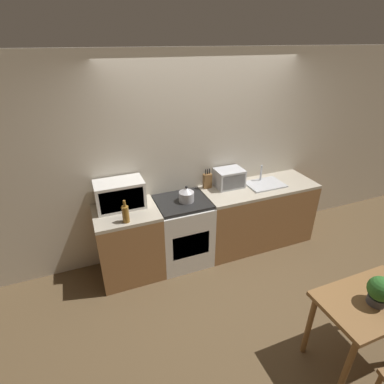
% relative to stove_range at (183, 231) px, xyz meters
% --- Properties ---
extents(ground_plane, '(16.00, 16.00, 0.00)m').
position_rel_stove_range_xyz_m(ground_plane, '(0.42, -0.61, -0.45)').
color(ground_plane, brown).
extents(wall_back, '(10.00, 0.06, 2.60)m').
position_rel_stove_range_xyz_m(wall_back, '(0.42, 0.34, 0.85)').
color(wall_back, beige).
rests_on(wall_back, ground_plane).
extents(counter_left_run, '(0.74, 0.62, 0.90)m').
position_rel_stove_range_xyz_m(counter_left_run, '(-0.70, 0.00, 0.00)').
color(counter_left_run, olive).
rests_on(counter_left_run, ground_plane).
extents(counter_right_run, '(1.58, 0.62, 0.90)m').
position_rel_stove_range_xyz_m(counter_right_run, '(1.12, 0.00, 0.00)').
color(counter_right_run, olive).
rests_on(counter_right_run, ground_plane).
extents(stove_range, '(0.66, 0.62, 0.90)m').
position_rel_stove_range_xyz_m(stove_range, '(0.00, 0.00, 0.00)').
color(stove_range, silver).
rests_on(stove_range, ground_plane).
extents(kettle, '(0.18, 0.18, 0.21)m').
position_rel_stove_range_xyz_m(kettle, '(0.05, -0.03, 0.54)').
color(kettle, '#B7B7BC').
rests_on(kettle, stove_range).
extents(microwave, '(0.56, 0.33, 0.33)m').
position_rel_stove_range_xyz_m(microwave, '(-0.72, 0.13, 0.62)').
color(microwave, silver).
rests_on(microwave, counter_left_run).
extents(bottle, '(0.07, 0.07, 0.26)m').
position_rel_stove_range_xyz_m(bottle, '(-0.73, -0.22, 0.55)').
color(bottle, olive).
rests_on(bottle, counter_left_run).
extents(knife_block, '(0.11, 0.06, 0.27)m').
position_rel_stove_range_xyz_m(knife_block, '(0.43, 0.21, 0.56)').
color(knife_block, brown).
rests_on(knife_block, counter_right_run).
extents(toaster_oven, '(0.37, 0.28, 0.24)m').
position_rel_stove_range_xyz_m(toaster_oven, '(0.72, 0.15, 0.57)').
color(toaster_oven, silver).
rests_on(toaster_oven, counter_right_run).
extents(sink_basin, '(0.50, 0.35, 0.24)m').
position_rel_stove_range_xyz_m(sink_basin, '(1.20, 0.01, 0.47)').
color(sink_basin, silver).
rests_on(sink_basin, counter_right_run).
extents(dining_table, '(0.91, 0.55, 0.74)m').
position_rel_stove_range_xyz_m(dining_table, '(1.00, -1.91, 0.18)').
color(dining_table, brown).
rests_on(dining_table, ground_plane).
extents(potted_plant, '(0.20, 0.20, 0.26)m').
position_rel_stove_range_xyz_m(potted_plant, '(0.99, -1.95, 0.43)').
color(potted_plant, '#424247').
rests_on(potted_plant, dining_table).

